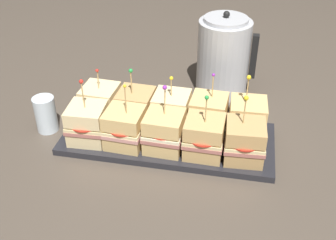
{
  "coord_description": "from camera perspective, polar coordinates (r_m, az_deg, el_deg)",
  "views": [
    {
      "loc": [
        0.18,
        -0.91,
        0.7
      ],
      "look_at": [
        0.0,
        0.0,
        0.07
      ],
      "focal_mm": 45.0,
      "sensor_mm": 36.0,
      "label": 1
    }
  ],
  "objects": [
    {
      "name": "sandwich_front_right",
      "position": [
        1.07,
        4.92,
        -2.31
      ],
      "size": [
        0.1,
        0.11,
        0.18
      ],
      "color": "tan",
      "rests_on": "serving_platter"
    },
    {
      "name": "sandwich_front_far_right",
      "position": [
        1.07,
        10.33,
        -2.87
      ],
      "size": [
        0.11,
        0.11,
        0.18
      ],
      "color": "tan",
      "rests_on": "serving_platter"
    },
    {
      "name": "sandwich_back_left",
      "position": [
        1.19,
        -4.36,
        1.77
      ],
      "size": [
        0.11,
        0.11,
        0.17
      ],
      "color": "tan",
      "rests_on": "serving_platter"
    },
    {
      "name": "kettle_steel",
      "position": [
        1.36,
        7.53,
        8.57
      ],
      "size": [
        0.19,
        0.16,
        0.27
      ],
      "color": "#B7BABF",
      "rests_on": "ground_plane"
    },
    {
      "name": "sandwich_back_center",
      "position": [
        1.17,
        0.54,
        1.25
      ],
      "size": [
        0.1,
        0.1,
        0.16
      ],
      "color": "beige",
      "rests_on": "serving_platter"
    },
    {
      "name": "sandwich_back_right",
      "position": [
        1.16,
        5.51,
        0.77
      ],
      "size": [
        0.11,
        0.11,
        0.17
      ],
      "color": "tan",
      "rests_on": "serving_platter"
    },
    {
      "name": "drinking_glass",
      "position": [
        1.23,
        -16.24,
        0.77
      ],
      "size": [
        0.06,
        0.06,
        0.1
      ],
      "color": "silver",
      "rests_on": "ground_plane"
    },
    {
      "name": "sandwich_back_far_left",
      "position": [
        1.22,
        -9.09,
        2.28
      ],
      "size": [
        0.11,
        0.11,
        0.16
      ],
      "color": "beige",
      "rests_on": "serving_platter"
    },
    {
      "name": "sandwich_front_far_left",
      "position": [
        1.14,
        -10.84,
        -0.45
      ],
      "size": [
        0.1,
        0.11,
        0.18
      ],
      "color": "beige",
      "rests_on": "serving_platter"
    },
    {
      "name": "sandwich_front_center",
      "position": [
        1.08,
        -0.54,
        -1.6
      ],
      "size": [
        0.1,
        0.1,
        0.18
      ],
      "color": "tan",
      "rests_on": "serving_platter"
    },
    {
      "name": "ground_plane",
      "position": [
        1.16,
        -0.0,
        -2.92
      ],
      "size": [
        6.0,
        6.0,
        0.0
      ],
      "primitive_type": "plane",
      "color": "#4C4238"
    },
    {
      "name": "sandwich_back_far_right",
      "position": [
        1.15,
        10.69,
        0.22
      ],
      "size": [
        0.1,
        0.1,
        0.18
      ],
      "color": "tan",
      "rests_on": "serving_platter"
    },
    {
      "name": "sandwich_front_left",
      "position": [
        1.1,
        -5.86,
        -1.04
      ],
      "size": [
        0.11,
        0.11,
        0.18
      ],
      "color": "tan",
      "rests_on": "serving_platter"
    },
    {
      "name": "serving_platter",
      "position": [
        1.16,
        -0.0,
        -2.56
      ],
      "size": [
        0.57,
        0.24,
        0.02
      ],
      "color": "#232328",
      "rests_on": "ground_plane"
    }
  ]
}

